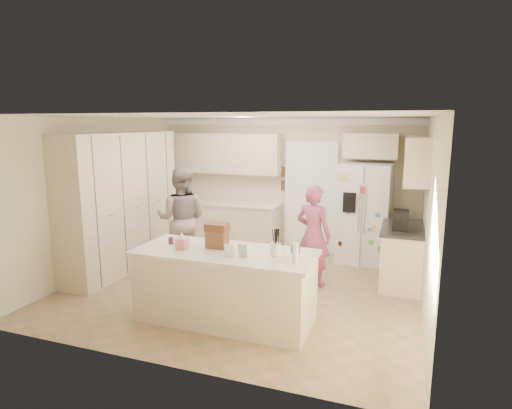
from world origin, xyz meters
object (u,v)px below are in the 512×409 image
(utensil_crock, at_px, (276,249))
(dollhouse_body, at_px, (217,239))
(island_base, at_px, (225,287))
(tissue_box, at_px, (182,243))
(coffee_maker, at_px, (401,220))
(teen_girl, at_px, (313,235))
(refrigerator, at_px, (364,213))
(teen_boy, at_px, (182,219))

(utensil_crock, relative_size, dollhouse_body, 0.58)
(island_base, xyz_separation_m, dollhouse_body, (-0.15, 0.10, 0.60))
(tissue_box, bearing_deg, island_base, 10.30)
(coffee_maker, xyz_separation_m, teen_girl, (-1.26, -0.29, -0.28))
(refrigerator, bearing_deg, teen_boy, -149.70)
(utensil_crock, distance_m, dollhouse_body, 0.80)
(teen_girl, bearing_deg, teen_boy, 17.44)
(teen_boy, bearing_deg, island_base, 120.09)
(refrigerator, bearing_deg, island_base, -112.06)
(dollhouse_body, bearing_deg, teen_girl, 58.21)
(utensil_crock, relative_size, tissue_box, 1.07)
(coffee_maker, relative_size, dollhouse_body, 1.15)
(dollhouse_body, bearing_deg, refrigerator, 61.97)
(teen_girl, bearing_deg, dollhouse_body, 73.60)
(island_base, height_order, dollhouse_body, dollhouse_body)
(coffee_maker, xyz_separation_m, utensil_crock, (-1.40, -1.85, -0.07))
(coffee_maker, distance_m, tissue_box, 3.28)
(teen_girl, bearing_deg, tissue_box, 67.40)
(dollhouse_body, distance_m, teen_boy, 1.95)
(utensil_crock, xyz_separation_m, dollhouse_body, (-0.80, 0.05, 0.04))
(teen_girl, bearing_deg, utensil_crock, 100.40)
(tissue_box, height_order, teen_girl, teen_girl)
(island_base, height_order, tissue_box, tissue_box)
(utensil_crock, bearing_deg, coffee_maker, 52.88)
(utensil_crock, bearing_deg, island_base, -175.60)
(coffee_maker, xyz_separation_m, tissue_box, (-2.60, -2.00, -0.07))
(tissue_box, height_order, teen_boy, teen_boy)
(utensil_crock, height_order, dollhouse_body, dollhouse_body)
(tissue_box, xyz_separation_m, teen_girl, (1.34, 1.71, -0.20))
(island_base, distance_m, teen_boy, 2.17)
(utensil_crock, distance_m, teen_girl, 1.58)
(island_base, xyz_separation_m, utensil_crock, (0.65, 0.05, 0.56))
(dollhouse_body, height_order, teen_boy, teen_boy)
(utensil_crock, distance_m, teen_boy, 2.59)
(tissue_box, bearing_deg, teen_girl, 52.00)
(coffee_maker, xyz_separation_m, teen_boy, (-3.52, -0.37, -0.17))
(refrigerator, relative_size, coffee_maker, 6.00)
(island_base, height_order, utensil_crock, utensil_crock)
(coffee_maker, height_order, teen_girl, teen_girl)
(coffee_maker, xyz_separation_m, island_base, (-2.05, -1.90, -0.63))
(utensil_crock, relative_size, teen_boy, 0.08)
(coffee_maker, height_order, tissue_box, coffee_maker)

